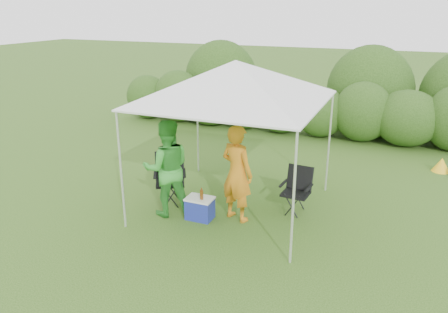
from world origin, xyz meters
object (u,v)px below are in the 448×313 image
at_px(woman, 167,168).
at_px(cooler, 200,208).
at_px(chair_right, 297,187).
at_px(man, 237,173).
at_px(canopy, 235,81).
at_px(chair_left, 170,175).

bearing_deg(woman, cooler, 148.93).
bearing_deg(chair_right, woman, -150.12).
xyz_separation_m(man, woman, (-1.26, -0.29, 0.01)).
bearing_deg(cooler, canopy, 60.04).
distance_m(man, woman, 1.29).
relative_size(canopy, chair_left, 3.11).
xyz_separation_m(chair_right, cooler, (-1.57, -1.00, -0.29)).
bearing_deg(canopy, cooler, -119.94).
height_order(canopy, chair_left, canopy).
bearing_deg(cooler, man, 22.87).
distance_m(canopy, cooler, 2.40).
bearing_deg(chair_left, man, -36.91).
height_order(chair_right, cooler, chair_right).
relative_size(chair_right, chair_left, 0.88).
bearing_deg(man, chair_left, 11.21).
distance_m(canopy, chair_right, 2.30).
bearing_deg(canopy, chair_left, -169.48).
distance_m(chair_right, chair_left, 2.50).
xyz_separation_m(canopy, chair_left, (-1.28, -0.24, -1.90)).
bearing_deg(woman, chair_left, -98.26).
bearing_deg(man, woman, 32.07).
height_order(chair_left, cooler, chair_left).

